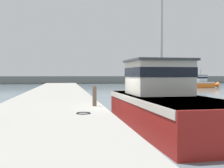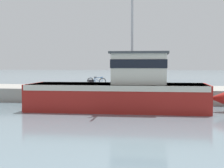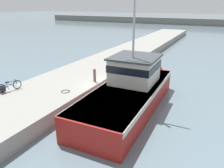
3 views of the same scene
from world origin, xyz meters
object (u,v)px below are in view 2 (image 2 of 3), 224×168
Objects in this scene: fishing_boat_main at (127,89)px; water_bottle_on_curb at (84,84)px; bicycle_touring at (95,81)px; mooring_post at (146,82)px.

water_bottle_on_curb is (-7.74, -4.43, -0.16)m from fishing_boat_main.
fishing_boat_main reaches higher than water_bottle_on_curb.
bicycle_touring is 6.16m from mooring_post.
bicycle_touring is 0.93m from water_bottle_on_curb.
water_bottle_on_curb is at bearing -129.90° from mooring_post.
water_bottle_on_curb is (-0.15, -0.90, -0.22)m from bicycle_touring.
bicycle_touring reaches higher than water_bottle_on_curb.
fishing_boat_main is 11.97× the size of mooring_post.
mooring_post is at bearing 50.10° from water_bottle_on_curb.
fishing_boat_main is at bearing -14.91° from mooring_post.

